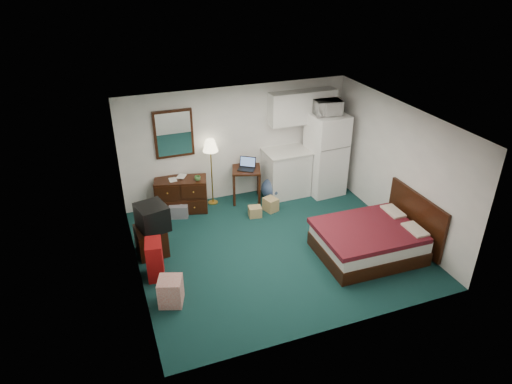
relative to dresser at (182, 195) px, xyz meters
name	(u,v)px	position (x,y,z in m)	size (l,w,h in m)	color
floor	(275,247)	(1.34, -1.98, -0.37)	(5.00, 4.50, 0.01)	black
ceiling	(278,120)	(1.34, -1.98, 2.13)	(5.00, 4.50, 0.01)	silver
walls	(277,188)	(1.34, -1.98, 0.88)	(5.01, 4.51, 2.50)	silver
mirror	(174,134)	(-0.01, 0.24, 1.28)	(0.80, 0.06, 1.00)	white
upper_cabinets	(302,107)	(2.79, 0.10, 1.58)	(1.50, 0.35, 0.70)	white
headboard	(415,219)	(3.80, -2.78, 0.18)	(0.06, 1.56, 1.00)	black
dresser	(182,195)	(0.00, 0.00, 0.00)	(1.07, 0.49, 0.73)	black
floor_lamp	(212,172)	(0.70, 0.07, 0.38)	(0.32, 0.32, 1.49)	gold
desk	(246,184)	(1.44, -0.05, 0.02)	(0.60, 0.60, 0.76)	black
exercise_ball	(272,189)	(1.99, -0.19, -0.12)	(0.49, 0.49, 0.49)	#3B517D
kitchen_counter	(286,173)	(2.38, -0.07, 0.15)	(0.93, 0.71, 1.02)	white
fridge	(326,154)	(3.24, -0.27, 0.56)	(0.76, 0.76, 1.84)	white
bed	(368,241)	(2.82, -2.78, -0.08)	(1.76, 1.38, 0.56)	#50070C
tv_stand	(151,241)	(-0.86, -1.36, -0.11)	(0.52, 0.56, 0.52)	black
suitcase	(155,259)	(-0.90, -2.08, -0.02)	(0.27, 0.43, 0.69)	#740408
retail_box	(171,291)	(-0.79, -2.83, -0.14)	(0.36, 0.36, 0.45)	silver
file_bin	(179,210)	(-0.13, -0.24, -0.23)	(0.39, 0.29, 0.27)	gray
cardboard_box_a	(255,212)	(1.37, -0.80, -0.26)	(0.26, 0.22, 0.22)	#96825C
cardboard_box_b	(271,204)	(1.76, -0.68, -0.22)	(0.24, 0.29, 0.29)	#96825C
laptop	(246,165)	(1.42, -0.10, 0.52)	(0.35, 0.29, 0.24)	black
crt_tv	(152,217)	(-0.79, -1.37, 0.38)	(0.51, 0.55, 0.47)	black
microwave	(328,106)	(3.20, -0.28, 1.67)	(0.56, 0.31, 0.38)	white
book_a	(169,176)	(-0.23, 0.00, 0.47)	(0.15, 0.02, 0.21)	#96825C
book_b	(177,172)	(-0.03, 0.14, 0.48)	(0.18, 0.02, 0.24)	#96825C
mug	(198,178)	(0.33, -0.19, 0.43)	(0.13, 0.10, 0.13)	#487A3D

